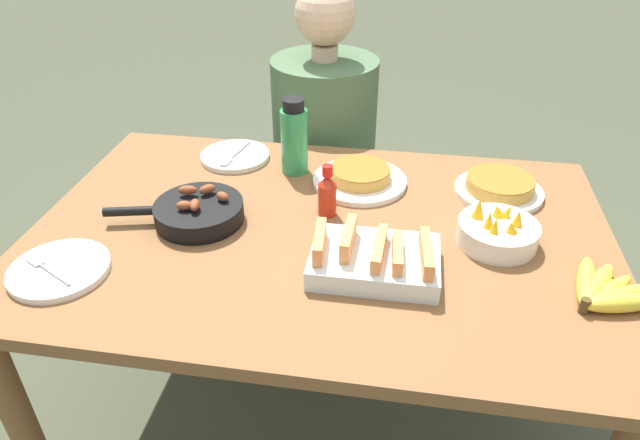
% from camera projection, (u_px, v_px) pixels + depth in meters
% --- Properties ---
extents(ground_plane, '(14.00, 14.00, 0.00)m').
position_uv_depth(ground_plane, '(320.00, 415.00, 1.84)').
color(ground_plane, '#474C38').
extents(dining_table, '(1.46, 0.96, 0.73)m').
position_uv_depth(dining_table, '(320.00, 260.00, 1.50)').
color(dining_table, brown).
rests_on(dining_table, ground_plane).
extents(banana_bunch, '(0.20, 0.20, 0.04)m').
position_uv_depth(banana_bunch, '(607.00, 292.00, 1.21)').
color(banana_bunch, yellow).
rests_on(banana_bunch, dining_table).
extents(melon_tray, '(0.29, 0.20, 0.10)m').
position_uv_depth(melon_tray, '(374.00, 259.00, 1.29)').
color(melon_tray, silver).
rests_on(melon_tray, dining_table).
extents(skillet, '(0.35, 0.23, 0.08)m').
position_uv_depth(skillet, '(197.00, 212.00, 1.46)').
color(skillet, black).
rests_on(skillet, dining_table).
extents(frittata_plate_center, '(0.24, 0.24, 0.05)m').
position_uv_depth(frittata_plate_center, '(499.00, 187.00, 1.58)').
color(frittata_plate_center, silver).
rests_on(frittata_plate_center, dining_table).
extents(frittata_plate_side, '(0.27, 0.27, 0.05)m').
position_uv_depth(frittata_plate_side, '(360.00, 177.00, 1.63)').
color(frittata_plate_side, silver).
rests_on(frittata_plate_side, dining_table).
extents(empty_plate_near_front, '(0.23, 0.23, 0.02)m').
position_uv_depth(empty_plate_near_front, '(59.00, 270.00, 1.30)').
color(empty_plate_near_front, silver).
rests_on(empty_plate_near_front, dining_table).
extents(empty_plate_far_left, '(0.21, 0.21, 0.02)m').
position_uv_depth(empty_plate_far_left, '(235.00, 156.00, 1.77)').
color(empty_plate_far_left, silver).
rests_on(empty_plate_far_left, dining_table).
extents(fruit_bowl_mango, '(0.19, 0.19, 0.11)m').
position_uv_depth(fruit_bowl_mango, '(497.00, 231.00, 1.38)').
color(fruit_bowl_mango, silver).
rests_on(fruit_bowl_mango, dining_table).
extents(water_bottle, '(0.08, 0.08, 0.23)m').
position_uv_depth(water_bottle, '(294.00, 138.00, 1.65)').
color(water_bottle, '#2D9351').
rests_on(water_bottle, dining_table).
extents(hot_sauce_bottle, '(0.05, 0.05, 0.14)m').
position_uv_depth(hot_sauce_bottle, '(327.00, 193.00, 1.47)').
color(hot_sauce_bottle, '#B72814').
rests_on(hot_sauce_bottle, dining_table).
extents(person_figure, '(0.41, 0.41, 1.18)m').
position_uv_depth(person_figure, '(324.00, 177.00, 2.18)').
color(person_figure, black).
rests_on(person_figure, ground_plane).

